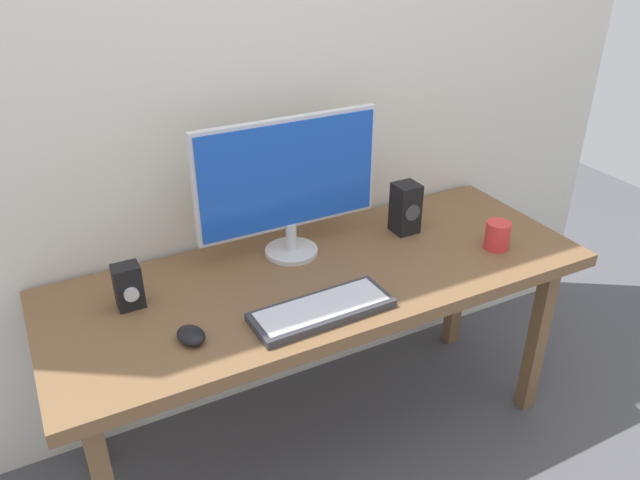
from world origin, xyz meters
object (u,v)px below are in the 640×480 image
(speaker_right, at_px, (405,208))
(coffee_mug, at_px, (497,235))
(monitor, at_px, (289,181))
(mouse, at_px, (191,335))
(audio_controller, at_px, (128,287))
(keyboard_primary, at_px, (322,310))
(desk, at_px, (323,290))

(speaker_right, xyz_separation_m, coffee_mug, (0.21, -0.25, -0.04))
(monitor, height_order, mouse, monitor)
(mouse, relative_size, audio_controller, 0.70)
(speaker_right, relative_size, audio_controller, 1.34)
(keyboard_primary, xyz_separation_m, coffee_mug, (0.71, 0.07, 0.03))
(desk, bearing_deg, speaker_right, 16.69)
(monitor, xyz_separation_m, mouse, (-0.44, -0.31, -0.24))
(coffee_mug, bearing_deg, monitor, 154.91)
(coffee_mug, bearing_deg, mouse, -179.15)
(speaker_right, bearing_deg, audio_controller, -178.58)
(desk, height_order, mouse, mouse)
(speaker_right, distance_m, coffee_mug, 0.33)
(keyboard_primary, height_order, audio_controller, audio_controller)
(mouse, bearing_deg, coffee_mug, -13.35)
(desk, distance_m, mouse, 0.51)
(keyboard_primary, distance_m, coffee_mug, 0.71)
(keyboard_primary, relative_size, mouse, 4.41)
(mouse, height_order, speaker_right, speaker_right)
(monitor, distance_m, mouse, 0.59)
(coffee_mug, bearing_deg, keyboard_primary, -174.45)
(desk, xyz_separation_m, audio_controller, (-0.58, 0.09, 0.13))
(audio_controller, bearing_deg, monitor, 7.67)
(speaker_right, relative_size, coffee_mug, 1.90)
(mouse, bearing_deg, speaker_right, 2.71)
(speaker_right, bearing_deg, desk, -163.31)
(keyboard_primary, distance_m, speaker_right, 0.60)
(desk, height_order, speaker_right, speaker_right)
(monitor, height_order, coffee_mug, monitor)
(speaker_right, xyz_separation_m, audio_controller, (-0.97, -0.02, -0.02))
(monitor, relative_size, audio_controller, 4.58)
(audio_controller, bearing_deg, mouse, -66.03)
(monitor, bearing_deg, desk, -77.40)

